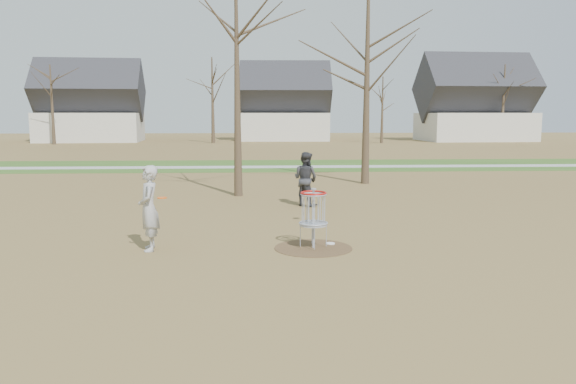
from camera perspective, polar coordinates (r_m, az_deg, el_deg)
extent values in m
plane|color=brown|center=(12.97, 2.58, -5.71)|extent=(160.00, 160.00, 0.00)
cube|color=#2D5119|center=(33.71, -0.94, 2.72)|extent=(160.00, 8.00, 0.01)
cube|color=#9E9E99|center=(32.71, -0.88, 2.58)|extent=(160.00, 1.50, 0.01)
cylinder|color=#47331E|center=(12.97, 2.58, -5.69)|extent=(1.80, 1.80, 0.01)
imported|color=#AEAEAE|center=(12.95, -13.95, -1.61)|extent=(0.58, 0.78, 1.93)
imported|color=#34353A|center=(18.75, 1.79, 1.33)|extent=(1.12, 1.09, 1.81)
cylinder|color=white|center=(13.37, 4.32, -5.23)|extent=(0.22, 0.22, 0.02)
cylinder|color=red|center=(15.78, 2.33, -0.06)|extent=(0.22, 0.22, 0.06)
cylinder|color=#FD580D|center=(12.72, -12.67, -0.57)|extent=(0.22, 0.22, 0.02)
cylinder|color=#9EA3AD|center=(12.83, 2.60, -2.78)|extent=(0.05, 0.05, 1.35)
cylinder|color=#9EA3AD|center=(12.85, 2.59, -3.33)|extent=(0.64, 0.64, 0.04)
torus|color=#9EA3AD|center=(12.74, 2.61, -0.24)|extent=(0.60, 0.60, 0.04)
torus|color=red|center=(12.73, 2.61, -0.09)|extent=(0.60, 0.60, 0.04)
cone|color=#382B1E|center=(21.07, -5.18, 9.77)|extent=(0.32, 0.32, 7.50)
cone|color=#382B1E|center=(25.03, 8.00, 10.57)|extent=(0.36, 0.36, 8.50)
cone|color=#382B1E|center=(62.12, -22.85, 8.17)|extent=(0.36, 0.36, 8.00)
cone|color=#382B1E|center=(60.75, -7.67, 9.20)|extent=(0.40, 0.40, 9.00)
cone|color=#382B1E|center=(61.01, 9.55, 8.22)|extent=(0.32, 0.32, 7.00)
cone|color=#382B1E|center=(67.32, 21.02, 8.41)|extent=(0.38, 0.38, 8.50)
cube|color=silver|center=(67.23, -19.40, 6.22)|extent=(11.46, 7.75, 3.20)
pyramid|color=#2D2D33|center=(67.24, -19.54, 9.10)|extent=(12.01, 7.79, 3.55)
cube|color=silver|center=(66.64, -0.30, 6.66)|extent=(10.24, 7.34, 3.20)
pyramid|color=#2D2D33|center=(66.65, -0.30, 9.56)|extent=(10.74, 7.36, 3.55)
cube|color=silver|center=(69.33, 18.39, 6.30)|extent=(12.40, 8.62, 3.20)
pyramid|color=#2D2D33|center=(69.35, 18.52, 9.30)|extent=(13.00, 8.65, 4.06)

